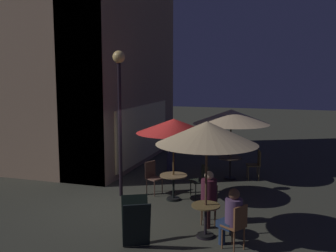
# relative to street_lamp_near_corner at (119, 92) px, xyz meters

# --- Properties ---
(ground_plane) EXTENTS (60.00, 60.00, 0.00)m
(ground_plane) POSITION_rel_street_lamp_near_corner_xyz_m (-0.92, -0.49, -2.99)
(ground_plane) COLOR #37372D
(cafe_building) EXTENTS (7.34, 6.53, 9.21)m
(cafe_building) POSITION_rel_street_lamp_near_corner_xyz_m (2.97, 2.74, 1.61)
(cafe_building) COLOR #997C63
(cafe_building) RESTS_ON ground
(street_lamp_near_corner) EXTENTS (0.35, 0.35, 4.14)m
(street_lamp_near_corner) POSITION_rel_street_lamp_near_corner_xyz_m (0.00, 0.00, 0.00)
(street_lamp_near_corner) COLOR black
(street_lamp_near_corner) RESTS_ON ground
(menu_sandwich_board) EXTENTS (0.85, 0.80, 0.98)m
(menu_sandwich_board) POSITION_rel_street_lamp_near_corner_xyz_m (-2.90, -1.65, -2.49)
(menu_sandwich_board) COLOR black
(menu_sandwich_board) RESTS_ON ground
(cafe_table_0) EXTENTS (0.78, 0.78, 0.74)m
(cafe_table_0) POSITION_rel_street_lamp_near_corner_xyz_m (2.71, -2.74, -2.43)
(cafe_table_0) COLOR black
(cafe_table_0) RESTS_ON ground
(cafe_table_1) EXTENTS (0.62, 0.62, 0.72)m
(cafe_table_1) POSITION_rel_street_lamp_near_corner_xyz_m (-2.04, -2.91, -2.51)
(cafe_table_1) COLOR black
(cafe_table_1) RESTS_ON ground
(cafe_table_2) EXTENTS (0.76, 0.76, 0.72)m
(cafe_table_2) POSITION_rel_street_lamp_near_corner_xyz_m (0.11, -1.55, -2.46)
(cafe_table_2) COLOR black
(cafe_table_2) RESTS_ON ground
(patio_umbrella_0) EXTENTS (2.51, 2.51, 2.34)m
(patio_umbrella_0) POSITION_rel_street_lamp_near_corner_xyz_m (2.71, -2.74, -0.89)
(patio_umbrella_0) COLOR black
(patio_umbrella_0) RESTS_ON ground
(patio_umbrella_1) EXTENTS (2.16, 2.16, 2.53)m
(patio_umbrella_1) POSITION_rel_street_lamp_near_corner_xyz_m (-2.04, -2.91, -0.72)
(patio_umbrella_1) COLOR black
(patio_umbrella_1) RESTS_ON ground
(patio_umbrella_2) EXTENTS (2.06, 2.06, 2.29)m
(patio_umbrella_2) POSITION_rel_street_lamp_near_corner_xyz_m (0.11, -1.55, -0.91)
(patio_umbrella_2) COLOR black
(patio_umbrella_2) RESTS_ON ground
(cafe_chair_0) EXTENTS (0.52, 0.52, 0.99)m
(cafe_chair_0) POSITION_rel_street_lamp_near_corner_xyz_m (2.91, -3.57, -2.40)
(cafe_chair_0) COLOR brown
(cafe_chair_0) RESTS_ON ground
(cafe_chair_1) EXTENTS (0.43, 0.43, 0.87)m
(cafe_chair_1) POSITION_rel_street_lamp_near_corner_xyz_m (-1.18, -2.81, -2.46)
(cafe_chair_1) COLOR brown
(cafe_chair_1) RESTS_ON ground
(cafe_chair_2) EXTENTS (0.53, 0.53, 0.95)m
(cafe_chair_2) POSITION_rel_street_lamp_near_corner_xyz_m (-2.50, -3.64, -2.41)
(cafe_chair_2) COLOR brown
(cafe_chair_2) RESTS_ON ground
(cafe_chair_3) EXTENTS (0.54, 0.54, 0.95)m
(cafe_chair_3) POSITION_rel_street_lamp_near_corner_xyz_m (0.48, -0.79, -2.42)
(cafe_chair_3) COLOR brown
(cafe_chair_3) RESTS_ON ground
(cafe_chair_4) EXTENTS (0.62, 0.62, 0.90)m
(cafe_chair_4) POSITION_rel_street_lamp_near_corner_xyz_m (0.64, -2.24, -2.44)
(cafe_chair_4) COLOR black
(cafe_chair_4) RESTS_ON ground
(patron_seated_0) EXTENTS (0.55, 0.41, 1.26)m
(patron_seated_0) POSITION_rel_street_lamp_near_corner_xyz_m (-1.31, -2.83, -2.27)
(patron_seated_0) COLOR #4A2221
(patron_seated_0) RESTS_ON ground
(patron_seated_1) EXTENTS (0.49, 0.54, 1.26)m
(patron_seated_1) POSITION_rel_street_lamp_near_corner_xyz_m (-2.43, -3.53, -2.27)
(patron_seated_1) COLOR navy
(patron_seated_1) RESTS_ON ground
(patron_standing_2) EXTENTS (0.37, 0.37, 1.81)m
(patron_standing_2) POSITION_rel_street_lamp_near_corner_xyz_m (3.12, -0.55, -2.08)
(patron_standing_2) COLOR #272846
(patron_standing_2) RESTS_ON ground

